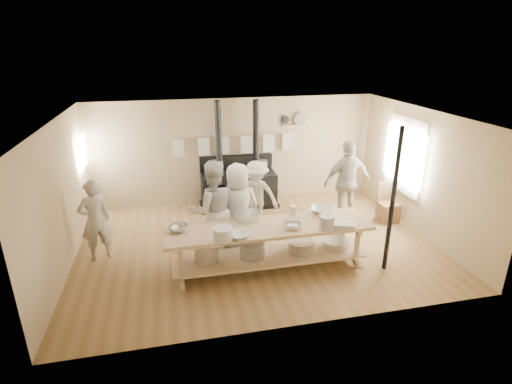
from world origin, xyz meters
TOP-DOWN VIEW (x-y plane):
  - ground at (0.00, 0.00)m, footprint 7.00×7.00m
  - room_shell at (0.00, 0.00)m, footprint 7.00×7.00m
  - window_right at (3.47, 0.60)m, footprint 0.09×1.50m
  - left_opening at (-3.45, 2.00)m, footprint 0.00×0.90m
  - stove at (-0.01, 2.12)m, footprint 1.90×0.75m
  - towel_rail at (0.00, 2.40)m, footprint 3.00×0.04m
  - back_wall_shelf at (1.46, 2.43)m, footprint 0.63×0.14m
  - prep_table at (-0.01, -0.90)m, footprint 3.60×0.90m
  - support_post at (2.05, -1.35)m, footprint 0.08×0.08m
  - cook_far_left at (-3.02, 0.16)m, footprint 0.67×0.56m
  - cook_left at (-0.89, -0.19)m, footprint 0.97×0.78m
  - cook_center at (-0.39, -0.05)m, footprint 0.90×0.64m
  - cook_right at (2.21, 0.74)m, footprint 1.11×0.50m
  - cook_by_window at (0.15, 0.81)m, footprint 1.13×0.92m
  - chair at (3.15, 0.51)m, footprint 0.42×0.42m
  - bowl_white_a at (-0.58, -1.23)m, footprint 0.44×0.44m
  - bowl_steel_a at (-1.55, -0.76)m, footprint 0.47×0.47m
  - bowl_white_b at (1.11, -0.57)m, footprint 0.58×0.58m
  - bowl_steel_b at (0.36, -1.09)m, footprint 0.41×0.41m
  - roasting_pan at (1.22, -1.23)m, footprint 0.47×0.40m
  - mixing_bowl_large at (-0.32, -0.57)m, footprint 0.58×0.58m
  - bucket_galv at (0.92, -1.23)m, footprint 0.34×0.34m
  - deep_bowl_enamel at (-0.85, -1.23)m, footprint 0.41×0.41m
  - pitcher at (0.54, -0.57)m, footprint 0.16×0.16m

SIDE VIEW (x-z plane):
  - ground at x=0.00m, z-range 0.00..0.00m
  - chair at x=3.15m, z-range -0.18..0.70m
  - prep_table at x=-0.01m, z-range 0.10..0.95m
  - stove at x=-0.01m, z-range -0.78..1.82m
  - cook_by_window at x=0.15m, z-range 0.00..1.52m
  - cook_far_left at x=-3.02m, z-range 0.00..1.56m
  - cook_center at x=-0.39m, z-range 0.00..1.75m
  - bowl_white_a at x=-0.58m, z-range 0.85..0.93m
  - roasting_pan at x=1.22m, z-range 0.85..0.94m
  - bowl_steel_b at x=0.36m, z-range 0.85..0.95m
  - bowl_white_b at x=1.11m, z-range 0.85..0.95m
  - bowl_steel_a at x=-1.55m, z-range 0.85..0.95m
  - mixing_bowl_large at x=-0.32m, z-range 0.85..0.99m
  - cook_right at x=2.21m, z-range 0.00..1.87m
  - cook_left at x=-0.89m, z-range 0.00..1.88m
  - pitcher at x=0.54m, z-range 0.85..1.04m
  - deep_bowl_enamel at x=-0.85m, z-range 0.85..1.06m
  - bucket_galv at x=0.92m, z-range 0.85..1.10m
  - support_post at x=2.05m, z-range 0.00..2.60m
  - window_right at x=3.47m, z-range 0.67..2.33m
  - towel_rail at x=0.00m, z-range 1.33..1.80m
  - left_opening at x=-3.45m, z-range 1.15..2.05m
  - room_shell at x=0.00m, z-range -1.88..5.12m
  - back_wall_shelf at x=1.46m, z-range 1.84..2.17m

